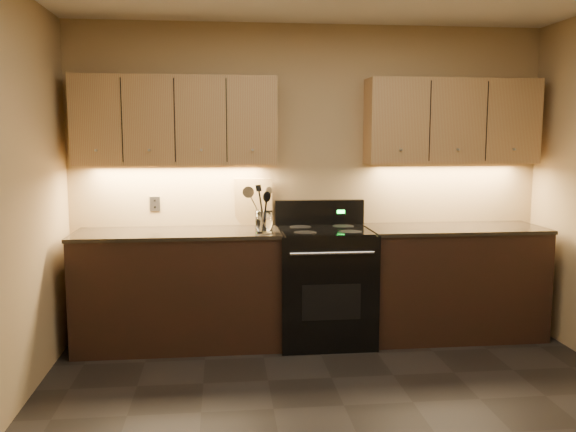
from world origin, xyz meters
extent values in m
cube|color=tan|center=(0.00, 2.00, 1.30)|extent=(4.00, 0.04, 2.60)
cube|color=black|center=(-1.10, 1.70, 0.45)|extent=(1.60, 0.60, 0.90)
cube|color=#322A1F|center=(-1.10, 1.70, 0.92)|extent=(1.62, 0.62, 0.03)
cube|color=black|center=(1.18, 1.70, 0.45)|extent=(1.44, 0.60, 0.90)
cube|color=#322A1F|center=(1.18, 1.70, 0.92)|extent=(1.46, 0.62, 0.03)
cube|color=black|center=(0.08, 1.68, 0.46)|extent=(0.76, 0.65, 0.92)
cube|color=black|center=(0.08, 1.68, 0.93)|extent=(0.70, 0.60, 0.01)
cube|color=black|center=(0.08, 1.96, 1.03)|extent=(0.76, 0.07, 0.22)
cube|color=#19FF33|center=(0.26, 1.92, 1.04)|extent=(0.06, 0.00, 0.03)
cylinder|color=silver|center=(0.08, 1.34, 0.80)|extent=(0.65, 0.02, 0.02)
cube|color=black|center=(0.08, 1.35, 0.41)|extent=(0.46, 0.00, 0.28)
cylinder|color=black|center=(-0.10, 1.53, 0.93)|extent=(0.18, 0.18, 0.00)
cylinder|color=black|center=(0.26, 1.53, 0.93)|extent=(0.18, 0.18, 0.00)
cylinder|color=black|center=(-0.10, 1.82, 0.93)|extent=(0.18, 0.18, 0.00)
cylinder|color=black|center=(0.26, 1.82, 0.93)|extent=(0.18, 0.18, 0.00)
cube|color=tan|center=(-1.10, 1.85, 1.80)|extent=(1.60, 0.30, 0.70)
cube|color=tan|center=(1.18, 1.85, 1.80)|extent=(1.44, 0.30, 0.70)
cube|color=#B2B5BA|center=(-1.30, 1.99, 1.12)|extent=(0.08, 0.01, 0.12)
cylinder|color=white|center=(-0.42, 1.58, 1.02)|extent=(0.16, 0.16, 0.17)
cylinder|color=white|center=(-0.42, 1.58, 0.94)|extent=(0.13, 0.13, 0.02)
cube|color=tan|center=(-0.48, 1.97, 1.13)|extent=(0.32, 0.12, 0.40)
camera|label=1|loc=(-0.74, -3.13, 1.68)|focal=38.00mm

